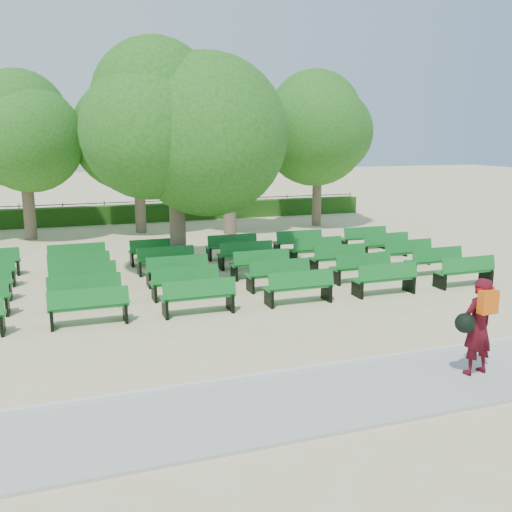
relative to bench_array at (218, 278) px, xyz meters
The scene contains 9 objects.
ground 1.45m from the bench_array, 143.15° to the right, with size 120.00×120.00×0.00m, color #D1BD8B.
paving 8.35m from the bench_array, 97.99° to the right, with size 30.00×2.20×0.06m, color #A9A8A4.
curb 7.21m from the bench_array, 99.26° to the right, with size 30.00×0.12×0.10m, color silver.
hedge 13.19m from the bench_array, 95.05° to the left, with size 26.00×0.70×0.90m, color #214E14.
fence 13.58m from the bench_array, 94.91° to the left, with size 26.00×0.10×1.02m, color black, non-canonical shape.
tree_line 9.20m from the bench_array, 97.25° to the left, with size 21.80×6.80×7.04m, color #28671B, non-canonical shape.
bench_array is the anchor object (origin of this frame).
tree_among 5.07m from the bench_array, 116.68° to the left, with size 4.91×4.91×7.04m.
person 8.72m from the bench_array, 73.61° to the right, with size 0.86×0.54×1.78m.
Camera 1 is at (-3.31, -15.24, 4.25)m, focal length 40.00 mm.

